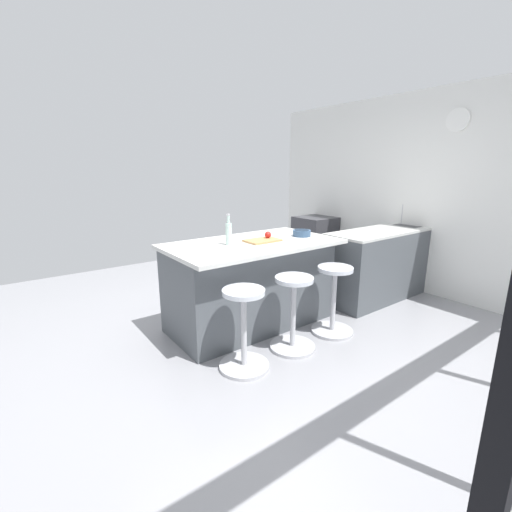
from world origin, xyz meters
name	(u,v)px	position (x,y,z in m)	size (l,w,h in m)	color
ground_plane	(256,335)	(0.00, 0.00, 0.00)	(7.11, 7.11, 0.00)	gray
interior_partition_left	(412,194)	(-2.73, 0.00, 1.35)	(0.15, 4.99, 2.69)	silver
sink_cabinet	(396,259)	(-2.39, 0.07, 0.46)	(2.40, 0.60, 1.19)	#4C5156
oven_range	(315,242)	(-2.38, -1.48, 0.44)	(0.60, 0.61, 0.88)	#38383D
kitchen_island	(251,283)	(-0.13, -0.27, 0.48)	(1.81, 1.02, 0.94)	#4C5156
stool_by_window	(333,302)	(-0.70, 0.42, 0.34)	(0.44, 0.44, 0.72)	#B7B7BC
stool_middle	(293,315)	(-0.13, 0.42, 0.34)	(0.44, 0.44, 0.72)	#B7B7BC
stool_near_camera	(244,332)	(0.44, 0.42, 0.34)	(0.44, 0.44, 0.72)	#B7B7BC
cutting_board	(262,240)	(-0.23, -0.19, 0.95)	(0.36, 0.24, 0.02)	tan
apple_red	(268,235)	(-0.33, -0.22, 1.00)	(0.07, 0.07, 0.07)	red
water_bottle	(229,233)	(0.15, -0.25, 1.06)	(0.06, 0.06, 0.31)	silver
fruit_bowl	(302,233)	(-0.76, -0.15, 0.98)	(0.20, 0.20, 0.07)	#334C6B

